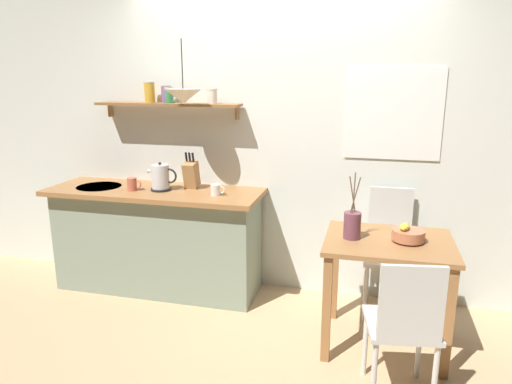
% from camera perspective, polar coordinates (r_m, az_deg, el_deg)
% --- Properties ---
extents(ground_plane, '(14.00, 14.00, 0.00)m').
position_cam_1_polar(ground_plane, '(3.77, 0.56, -15.18)').
color(ground_plane, tan).
extents(back_wall, '(6.80, 0.11, 2.70)m').
position_cam_1_polar(back_wall, '(3.91, 5.79, 6.83)').
color(back_wall, silver).
rests_on(back_wall, ground_plane).
extents(kitchen_counter, '(1.83, 0.63, 0.91)m').
position_cam_1_polar(kitchen_counter, '(4.17, -11.91, -5.59)').
color(kitchen_counter, gray).
rests_on(kitchen_counter, ground_plane).
extents(wall_shelf, '(1.28, 0.20, 0.31)m').
position_cam_1_polar(wall_shelf, '(4.06, -10.61, 10.98)').
color(wall_shelf, brown).
extents(dining_table, '(0.84, 0.68, 0.78)m').
position_cam_1_polar(dining_table, '(3.30, 15.77, -8.05)').
color(dining_table, '#9E6B3D').
rests_on(dining_table, ground_plane).
extents(dining_chair_near, '(0.45, 0.46, 0.90)m').
position_cam_1_polar(dining_chair_near, '(2.81, 17.64, -15.06)').
color(dining_chair_near, silver).
rests_on(dining_chair_near, ground_plane).
extents(dining_chair_far, '(0.39, 0.41, 0.98)m').
position_cam_1_polar(dining_chair_far, '(3.85, 15.94, -6.27)').
color(dining_chair_far, silver).
rests_on(dining_chair_far, ground_plane).
extents(fruit_bowl, '(0.21, 0.21, 0.12)m').
position_cam_1_polar(fruit_bowl, '(3.24, 18.05, -4.94)').
color(fruit_bowl, '#BC704C').
rests_on(fruit_bowl, dining_table).
extents(twig_vase, '(0.11, 0.11, 0.45)m').
position_cam_1_polar(twig_vase, '(3.19, 11.67, -3.95)').
color(twig_vase, brown).
rests_on(twig_vase, dining_table).
extents(electric_kettle, '(0.26, 0.17, 0.24)m').
position_cam_1_polar(electric_kettle, '(3.96, -11.55, 1.72)').
color(electric_kettle, black).
rests_on(electric_kettle, kitchen_counter).
extents(knife_block, '(0.11, 0.17, 0.31)m').
position_cam_1_polar(knife_block, '(3.98, -7.92, 2.17)').
color(knife_block, tan).
rests_on(knife_block, kitchen_counter).
extents(coffee_mug_by_sink, '(0.12, 0.08, 0.11)m').
position_cam_1_polar(coffee_mug_by_sink, '(4.01, -14.85, 0.93)').
color(coffee_mug_by_sink, '#C6664C').
rests_on(coffee_mug_by_sink, kitchen_counter).
extents(coffee_mug_spare, '(0.12, 0.08, 0.09)m').
position_cam_1_polar(coffee_mug_spare, '(3.74, -4.90, 0.26)').
color(coffee_mug_spare, white).
rests_on(coffee_mug_spare, kitchen_counter).
extents(pendant_lamp, '(0.30, 0.30, 0.49)m').
position_cam_1_polar(pendant_lamp, '(3.77, -8.88, 11.48)').
color(pendant_lamp, black).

